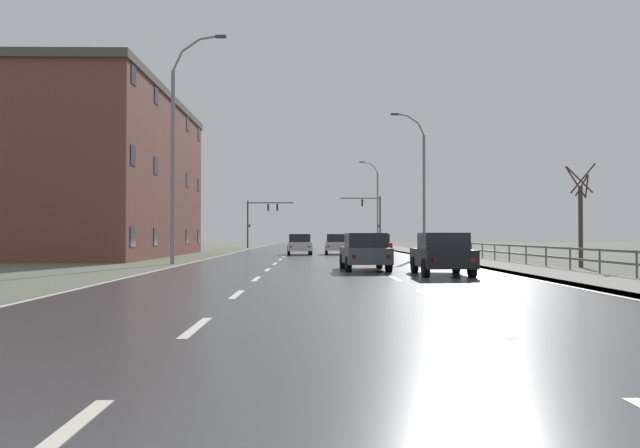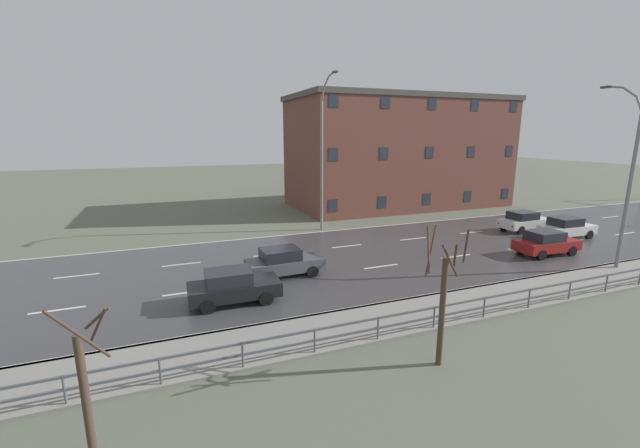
% 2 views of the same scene
% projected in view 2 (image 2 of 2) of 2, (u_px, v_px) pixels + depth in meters
% --- Properties ---
extents(ground_plane, '(160.00, 160.00, 0.12)m').
position_uv_depth(ground_plane, '(573.00, 231.00, 32.32)').
color(ground_plane, '#5B6051').
extents(guardrail, '(0.07, 37.65, 1.00)m').
position_uv_depth(guardrail, '(407.00, 319.00, 15.27)').
color(guardrail, '#515459').
rests_on(guardrail, ground).
extents(street_lamp_midground, '(2.48, 0.24, 10.25)m').
position_uv_depth(street_lamp_midground, '(627.00, 181.00, 22.08)').
color(street_lamp_midground, slate).
rests_on(street_lamp_midground, ground).
extents(street_lamp_left_bank, '(2.83, 0.24, 11.84)m').
position_uv_depth(street_lamp_left_bank, '(323.00, 158.00, 31.07)').
color(street_lamp_left_bank, slate).
rests_on(street_lamp_left_bank, ground).
extents(car_near_right, '(1.96, 4.16, 1.57)m').
position_uv_depth(car_near_right, '(284.00, 262.00, 21.71)').
color(car_near_right, '#474C51').
rests_on(car_near_right, ground).
extents(car_mid_centre, '(1.90, 4.13, 1.57)m').
position_uv_depth(car_mid_centre, '(233.00, 286.00, 18.26)').
color(car_mid_centre, black).
rests_on(car_mid_centre, ground).
extents(car_far_right, '(1.95, 4.16, 1.57)m').
position_uv_depth(car_far_right, '(524.00, 221.00, 31.95)').
color(car_far_right, silver).
rests_on(car_far_right, ground).
extents(car_near_left, '(1.93, 4.15, 1.57)m').
position_uv_depth(car_near_left, '(567.00, 227.00, 29.72)').
color(car_near_left, silver).
rests_on(car_near_left, ground).
extents(car_far_left, '(1.92, 4.15, 1.57)m').
position_uv_depth(car_far_left, '(546.00, 242.00, 25.59)').
color(car_far_left, maroon).
rests_on(car_far_left, ground).
extents(brick_building, '(11.08, 22.64, 11.38)m').
position_uv_depth(brick_building, '(398.00, 152.00, 42.89)').
color(brick_building, brown).
rests_on(brick_building, ground).
extents(bare_tree_near, '(1.38, 1.16, 4.07)m').
position_uv_depth(bare_tree_near, '(86.00, 385.00, 9.41)').
color(bare_tree_near, '#423328').
rests_on(bare_tree_near, ground).
extents(bare_tree_mid, '(1.56, 1.64, 4.84)m').
position_uv_depth(bare_tree_mid, '(443.00, 301.00, 13.01)').
color(bare_tree_mid, '#423328').
rests_on(bare_tree_mid, ground).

